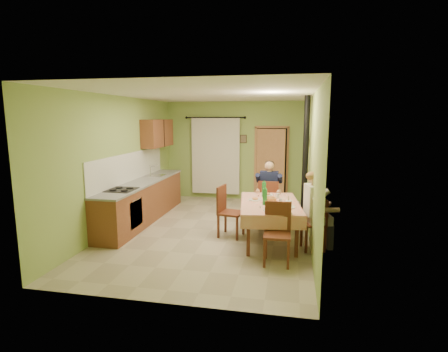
% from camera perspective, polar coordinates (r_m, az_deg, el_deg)
% --- Properties ---
extents(floor, '(4.00, 6.00, 0.01)m').
position_cam_1_polar(floor, '(7.47, -2.05, -8.80)').
color(floor, tan).
rests_on(floor, ground).
extents(room_shell, '(4.04, 6.04, 2.82)m').
position_cam_1_polar(room_shell, '(7.11, -2.14, 5.26)').
color(room_shell, '#91AE59').
rests_on(room_shell, ground).
extents(kitchen_run, '(0.64, 3.64, 1.56)m').
position_cam_1_polar(kitchen_run, '(8.24, -13.09, -3.82)').
color(kitchen_run, brown).
rests_on(kitchen_run, ground).
extents(upper_cabinets, '(0.35, 1.40, 0.70)m').
position_cam_1_polar(upper_cabinets, '(9.28, -10.78, 6.89)').
color(upper_cabinets, brown).
rests_on(upper_cabinets, room_shell).
extents(curtain, '(1.70, 0.07, 2.22)m').
position_cam_1_polar(curtain, '(10.10, -1.39, 3.34)').
color(curtain, black).
rests_on(curtain, ground).
extents(doorway, '(0.96, 0.26, 2.15)m').
position_cam_1_polar(doorway, '(9.93, 7.66, 1.92)').
color(doorway, black).
rests_on(doorway, ground).
extents(dining_table, '(1.31, 1.94, 0.76)m').
position_cam_1_polar(dining_table, '(6.78, 7.43, -7.42)').
color(dining_table, tan).
rests_on(dining_table, ground).
extents(tableware, '(0.89, 1.55, 0.33)m').
position_cam_1_polar(tableware, '(6.56, 7.70, -3.96)').
color(tableware, white).
rests_on(tableware, dining_table).
extents(chair_far, '(0.44, 0.44, 1.00)m').
position_cam_1_polar(chair_far, '(7.86, 7.25, -5.72)').
color(chair_far, '#5A2818').
rests_on(chair_far, ground).
extents(chair_near, '(0.43, 0.43, 0.99)m').
position_cam_1_polar(chair_near, '(5.82, 8.62, -11.24)').
color(chair_near, '#5A2818').
rests_on(chair_near, ground).
extents(chair_right, '(0.47, 0.47, 0.94)m').
position_cam_1_polar(chair_right, '(6.54, 14.42, -9.13)').
color(chair_right, '#5A2818').
rests_on(chair_right, ground).
extents(chair_left, '(0.52, 0.52, 1.01)m').
position_cam_1_polar(chair_left, '(7.02, 1.03, -7.50)').
color(chair_left, '#5A2818').
rests_on(chair_left, ground).
extents(man_far, '(0.58, 0.47, 1.39)m').
position_cam_1_polar(man_far, '(7.74, 7.35, -1.49)').
color(man_far, '#141938').
rests_on(man_far, chair_far).
extents(man_right, '(0.55, 0.63, 1.39)m').
position_cam_1_polar(man_right, '(6.37, 14.53, -4.09)').
color(man_right, beige).
rests_on(man_right, chair_right).
extents(stove_flue, '(0.24, 0.24, 2.80)m').
position_cam_1_polar(stove_flue, '(7.62, 13.00, -0.71)').
color(stove_flue, black).
rests_on(stove_flue, ground).
extents(picture_back, '(0.19, 0.03, 0.23)m').
position_cam_1_polar(picture_back, '(9.99, 3.19, 6.06)').
color(picture_back, black).
rests_on(picture_back, room_shell).
extents(picture_right, '(0.03, 0.31, 0.21)m').
position_cam_1_polar(picture_right, '(8.13, 13.59, 5.74)').
color(picture_right, brown).
rests_on(picture_right, room_shell).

